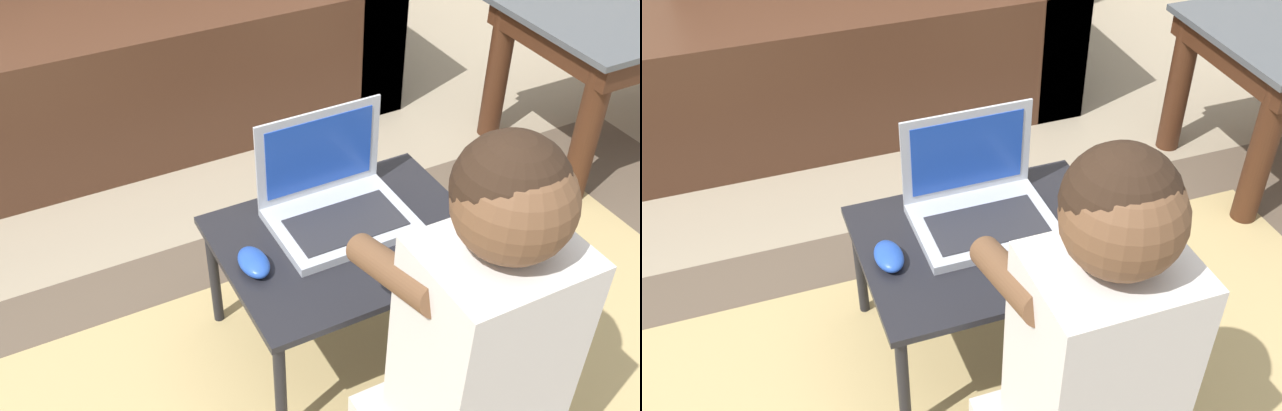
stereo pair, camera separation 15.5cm
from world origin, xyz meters
TOP-DOWN VIEW (x-y plane):
  - ground_plane at (0.00, 0.00)m, footprint 16.00×16.00m
  - area_rug at (0.09, -0.21)m, footprint 2.47×1.39m
  - couch at (-0.16, 1.30)m, footprint 1.78×0.84m
  - laptop_desk at (0.09, 0.00)m, footprint 0.54×0.41m
  - laptop at (0.09, 0.07)m, footprint 0.29×0.22m
  - computer_mouse at (-0.13, -0.00)m, footprint 0.06×0.09m
  - person_seated at (0.11, -0.41)m, footprint 0.33×0.39m

SIDE VIEW (x-z plane):
  - ground_plane at x=0.00m, z-range 0.00..0.00m
  - area_rug at x=0.09m, z-range 0.00..0.01m
  - laptop_desk at x=0.09m, z-range 0.12..0.44m
  - couch at x=-0.16m, z-range -0.14..0.74m
  - computer_mouse at x=-0.13m, z-range 0.32..0.35m
  - person_seated at x=0.11m, z-range -0.04..0.75m
  - laptop at x=0.09m, z-range 0.24..0.47m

